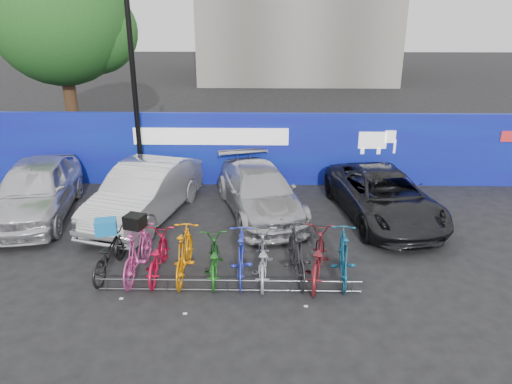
{
  "coord_description": "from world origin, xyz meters",
  "views": [
    {
      "loc": [
        0.76,
        -9.65,
        5.8
      ],
      "look_at": [
        0.53,
        2.0,
        1.26
      ],
      "focal_mm": 35.0,
      "sensor_mm": 36.0,
      "label": 1
    }
  ],
  "objects_px": {
    "car_0": "(35,190)",
    "bike_7": "(297,253)",
    "bike_0": "(109,253)",
    "bike_3": "(184,253)",
    "bike_6": "(262,258)",
    "bike_5": "(241,255)",
    "bike_rack": "(228,285)",
    "car_3": "(384,196)",
    "bike_9": "(343,256)",
    "bike_2": "(157,256)",
    "bike_4": "(213,259)",
    "bike_1": "(138,252)",
    "tree": "(66,19)",
    "lamppost": "(134,88)",
    "car_1": "(145,192)",
    "car_2": "(260,192)",
    "bike_8": "(317,257)"
  },
  "relations": [
    {
      "from": "bike_6",
      "to": "bike_9",
      "type": "bearing_deg",
      "value": 179.09
    },
    {
      "from": "bike_4",
      "to": "bike_8",
      "type": "xyz_separation_m",
      "value": [
        2.28,
        -0.03,
        0.09
      ]
    },
    {
      "from": "bike_0",
      "to": "bike_3",
      "type": "distance_m",
      "value": 1.72
    },
    {
      "from": "car_2",
      "to": "car_3",
      "type": "bearing_deg",
      "value": -20.3
    },
    {
      "from": "car_0",
      "to": "bike_2",
      "type": "bearing_deg",
      "value": -46.31
    },
    {
      "from": "tree",
      "to": "car_3",
      "type": "bearing_deg",
      "value": -32.02
    },
    {
      "from": "bike_0",
      "to": "bike_7",
      "type": "xyz_separation_m",
      "value": [
        4.18,
        -0.1,
        0.1
      ]
    },
    {
      "from": "tree",
      "to": "bike_8",
      "type": "xyz_separation_m",
      "value": [
        8.68,
        -10.06,
        -4.53
      ]
    },
    {
      "from": "bike_5",
      "to": "bike_6",
      "type": "height_order",
      "value": "bike_5"
    },
    {
      "from": "bike_1",
      "to": "bike_7",
      "type": "relative_size",
      "value": 0.99
    },
    {
      "from": "car_1",
      "to": "bike_3",
      "type": "relative_size",
      "value": 2.44
    },
    {
      "from": "car_1",
      "to": "bike_0",
      "type": "height_order",
      "value": "car_1"
    },
    {
      "from": "bike_rack",
      "to": "bike_3",
      "type": "height_order",
      "value": "bike_3"
    },
    {
      "from": "lamppost",
      "to": "bike_3",
      "type": "relative_size",
      "value": 3.19
    },
    {
      "from": "bike_1",
      "to": "bike_3",
      "type": "bearing_deg",
      "value": -176.52
    },
    {
      "from": "car_3",
      "to": "bike_5",
      "type": "relative_size",
      "value": 2.61
    },
    {
      "from": "bike_4",
      "to": "bike_5",
      "type": "height_order",
      "value": "bike_5"
    },
    {
      "from": "car_0",
      "to": "bike_6",
      "type": "relative_size",
      "value": 2.48
    },
    {
      "from": "bike_2",
      "to": "bike_5",
      "type": "height_order",
      "value": "bike_5"
    },
    {
      "from": "bike_4",
      "to": "bike_0",
      "type": "bearing_deg",
      "value": -7.67
    },
    {
      "from": "bike_7",
      "to": "lamppost",
      "type": "bearing_deg",
      "value": -55.75
    },
    {
      "from": "bike_5",
      "to": "bike_6",
      "type": "distance_m",
      "value": 0.45
    },
    {
      "from": "bike_8",
      "to": "car_3",
      "type": "bearing_deg",
      "value": -113.19
    },
    {
      "from": "bike_3",
      "to": "bike_5",
      "type": "relative_size",
      "value": 1.04
    },
    {
      "from": "lamppost",
      "to": "bike_2",
      "type": "xyz_separation_m",
      "value": [
        1.58,
        -5.31,
        -2.79
      ]
    },
    {
      "from": "bike_2",
      "to": "car_1",
      "type": "bearing_deg",
      "value": -72.65
    },
    {
      "from": "car_0",
      "to": "bike_7",
      "type": "relative_size",
      "value": 2.4
    },
    {
      "from": "bike_2",
      "to": "bike_3",
      "type": "height_order",
      "value": "bike_3"
    },
    {
      "from": "car_0",
      "to": "bike_7",
      "type": "distance_m",
      "value": 7.82
    },
    {
      "from": "bike_0",
      "to": "bike_7",
      "type": "height_order",
      "value": "bike_7"
    },
    {
      "from": "tree",
      "to": "car_3",
      "type": "xyz_separation_m",
      "value": [
        10.83,
        -6.78,
        -4.4
      ]
    },
    {
      "from": "car_1",
      "to": "bike_5",
      "type": "height_order",
      "value": "car_1"
    },
    {
      "from": "bike_6",
      "to": "lamppost",
      "type": "bearing_deg",
      "value": -54.55
    },
    {
      "from": "tree",
      "to": "bike_9",
      "type": "height_order",
      "value": "tree"
    },
    {
      "from": "tree",
      "to": "bike_rack",
      "type": "relative_size",
      "value": 1.39
    },
    {
      "from": "bike_rack",
      "to": "car_3",
      "type": "relative_size",
      "value": 1.16
    },
    {
      "from": "car_3",
      "to": "bike_0",
      "type": "distance_m",
      "value": 7.46
    },
    {
      "from": "bike_rack",
      "to": "lamppost",
      "type": "bearing_deg",
      "value": 118.07
    },
    {
      "from": "bike_1",
      "to": "car_2",
      "type": "bearing_deg",
      "value": -122.35
    },
    {
      "from": "bike_0",
      "to": "bike_4",
      "type": "bearing_deg",
      "value": -177.9
    },
    {
      "from": "bike_5",
      "to": "bike_7",
      "type": "bearing_deg",
      "value": -178.78
    },
    {
      "from": "bike_1",
      "to": "bike_3",
      "type": "distance_m",
      "value": 1.03
    },
    {
      "from": "bike_4",
      "to": "lamppost",
      "type": "bearing_deg",
      "value": -66.71
    },
    {
      "from": "bike_0",
      "to": "bike_6",
      "type": "distance_m",
      "value": 3.42
    },
    {
      "from": "car_3",
      "to": "bike_6",
      "type": "distance_m",
      "value": 4.7
    },
    {
      "from": "car_1",
      "to": "car_2",
      "type": "height_order",
      "value": "car_1"
    },
    {
      "from": "car_0",
      "to": "car_3",
      "type": "distance_m",
      "value": 9.73
    },
    {
      "from": "lamppost",
      "to": "bike_0",
      "type": "xyz_separation_m",
      "value": [
        0.48,
        -5.25,
        -2.78
      ]
    },
    {
      "from": "bike_5",
      "to": "bike_6",
      "type": "xyz_separation_m",
      "value": [
        0.45,
        0.01,
        -0.05
      ]
    },
    {
      "from": "car_1",
      "to": "bike_0",
      "type": "xyz_separation_m",
      "value": [
        -0.13,
        -3.03,
        -0.28
      ]
    }
  ]
}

